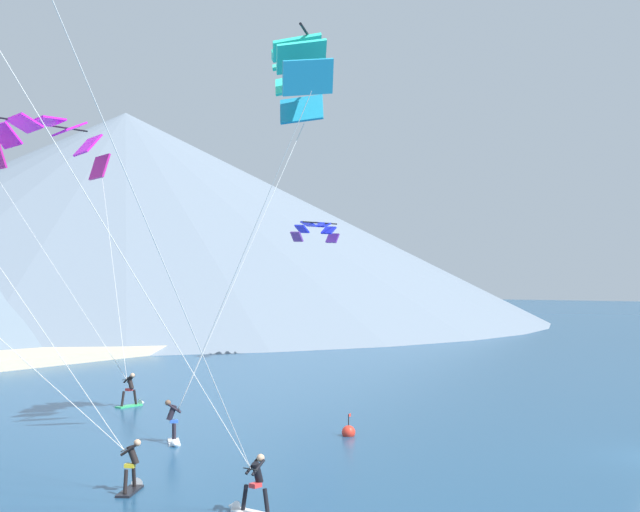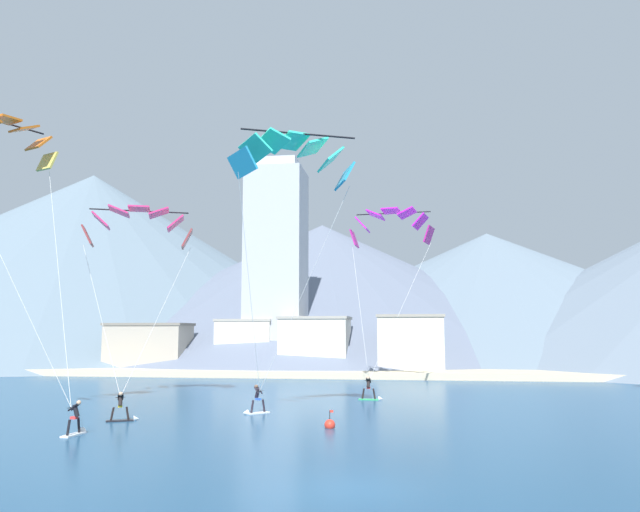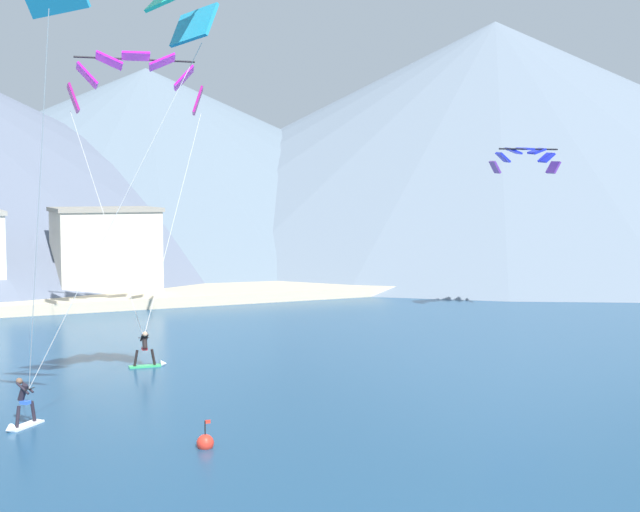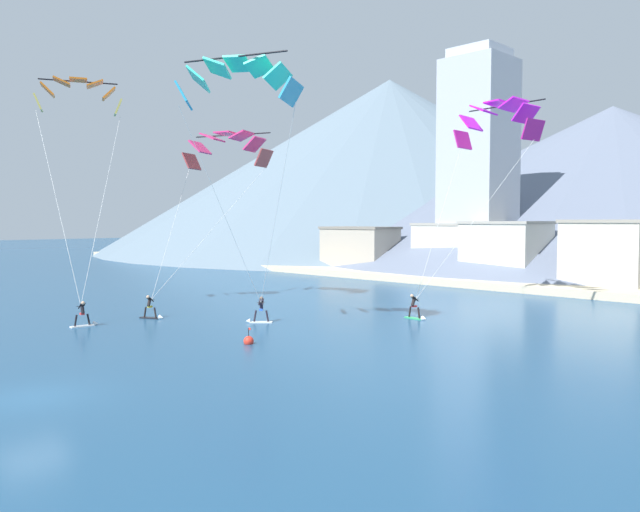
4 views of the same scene
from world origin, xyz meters
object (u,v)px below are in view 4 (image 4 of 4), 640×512
kitesurfer_near_trail (416,311)px  parafoil_kite_far_left (79,92)px  kitesurfer_far_left (86,319)px  parafoil_kite_near_trail (497,118)px  kitesurfer_mid_center (258,314)px  kitesurfer_near_lead (153,312)px  race_marker_buoy (249,341)px  parafoil_kite_near_lead (227,146)px  parafoil_kite_mid_center (238,78)px

kitesurfer_near_trail → parafoil_kite_far_left: parafoil_kite_far_left is taller
kitesurfer_far_left → parafoil_kite_far_left: parafoil_kite_far_left is taller
kitesurfer_far_left → parafoil_kite_near_trail: (14.31, 25.05, 13.70)m
kitesurfer_far_left → kitesurfer_mid_center: bearing=52.9°
kitesurfer_near_lead → parafoil_kite_near_trail: 28.39m
parafoil_kite_far_left → race_marker_buoy: bearing=2.8°
parafoil_kite_near_lead → race_marker_buoy: parafoil_kite_near_lead is taller
parafoil_kite_near_trail → kitesurfer_mid_center: bearing=-115.4°
kitesurfer_near_lead → parafoil_kite_near_trail: parafoil_kite_near_trail is taller
race_marker_buoy → kitesurfer_near_lead: bearing=175.8°
parafoil_kite_near_lead → race_marker_buoy: (15.15, -9.88, -12.57)m
kitesurfer_near_lead → kitesurfer_far_left: kitesurfer_far_left is taller
kitesurfer_mid_center → kitesurfer_far_left: size_ratio=1.00×
kitesurfer_mid_center → parafoil_kite_mid_center: bearing=-51.8°
parafoil_kite_mid_center → kitesurfer_far_left: bearing=-153.4°
kitesurfer_near_lead → kitesurfer_far_left: size_ratio=0.98×
parafoil_kite_near_lead → parafoil_kite_near_trail: size_ratio=0.89×
kitesurfer_far_left → parafoil_kite_near_trail: size_ratio=0.13×
kitesurfer_far_left → parafoil_kite_near_lead: 18.65m
kitesurfer_near_lead → kitesurfer_near_trail: (12.77, 12.51, 0.06)m
kitesurfer_mid_center → parafoil_kite_near_lead: bearing=153.4°
parafoil_kite_mid_center → parafoil_kite_near_lead: bearing=145.8°
kitesurfer_mid_center → parafoil_kite_far_left: (-13.26, -5.75, 15.39)m
parafoil_kite_mid_center → race_marker_buoy: (2.11, -1.02, -14.51)m
kitesurfer_far_left → parafoil_kite_near_trail: parafoil_kite_near_trail is taller
parafoil_kite_far_left → parafoil_kite_near_trail: bearing=46.5°
kitesurfer_near_trail → parafoil_kite_far_left: (-19.70, -14.24, 15.38)m
kitesurfer_near_trail → parafoil_kite_near_trail: parafoil_kite_near_trail is taller
kitesurfer_near_lead → kitesurfer_near_trail: bearing=44.4°
parafoil_kite_far_left → kitesurfer_near_trail: bearing=35.8°
kitesurfer_far_left → kitesurfer_near_trail: bearing=52.8°
kitesurfer_near_lead → parafoil_kite_mid_center: (9.35, 0.19, 14.19)m
kitesurfer_near_trail → race_marker_buoy: size_ratio=1.73×
parafoil_kite_near_lead → race_marker_buoy: size_ratio=12.29×
parafoil_kite_near_lead → parafoil_kite_mid_center: size_ratio=0.87×
parafoil_kite_mid_center → kitesurfer_near_trail: bearing=74.5°
kitesurfer_mid_center → race_marker_buoy: 7.08m
kitesurfer_mid_center → parafoil_kite_mid_center: parafoil_kite_mid_center is taller
parafoil_kite_far_left → parafoil_kite_near_lead: bearing=73.3°
kitesurfer_near_lead → parafoil_kite_near_lead: 15.67m
kitesurfer_near_lead → parafoil_kite_near_lead: (-3.70, 9.05, 12.25)m
kitesurfer_far_left → parafoil_kite_far_left: size_ratio=0.11×
kitesurfer_near_trail → parafoil_kite_mid_center: bearing=-105.5°
parafoil_kite_near_lead → parafoil_kite_near_trail: 21.21m
parafoil_kite_near_trail → parafoil_kite_mid_center: bearing=-103.3°
kitesurfer_far_left → parafoil_kite_far_left: bearing=157.0°
kitesurfer_far_left → parafoil_kite_mid_center: parafoil_kite_mid_center is taller
kitesurfer_mid_center → parafoil_kite_far_left: bearing=-156.5°
kitesurfer_near_trail → kitesurfer_mid_center: same height
kitesurfer_far_left → parafoil_kite_near_lead: (-3.51, 13.64, 12.23)m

